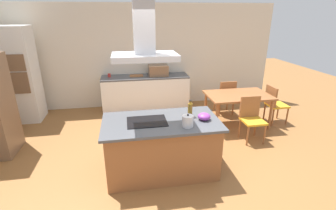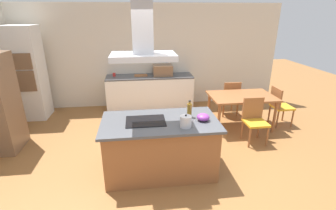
{
  "view_description": "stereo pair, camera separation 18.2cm",
  "coord_description": "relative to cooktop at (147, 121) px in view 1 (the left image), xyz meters",
  "views": [
    {
      "loc": [
        -0.5,
        -3.42,
        2.46
      ],
      "look_at": [
        0.18,
        0.4,
        1.0
      ],
      "focal_mm": 26.3,
      "sensor_mm": 36.0,
      "label": 1
    },
    {
      "loc": [
        -0.32,
        -3.44,
        2.46
      ],
      "look_at": [
        0.18,
        0.4,
        1.0
      ],
      "focal_mm": 26.3,
      "sensor_mm": 36.0,
      "label": 2
    }
  ],
  "objects": [
    {
      "name": "wall_back",
      "position": [
        0.22,
        3.25,
        0.44
      ],
      "size": [
        7.2,
        0.1,
        2.7
      ],
      "primitive_type": "cube",
      "color": "beige",
      "rests_on": "ground"
    },
    {
      "name": "countertop_microwave",
      "position": [
        0.57,
        2.88,
        0.13
      ],
      "size": [
        0.5,
        0.38,
        0.28
      ],
      "primitive_type": "cube",
      "color": "brown",
      "rests_on": "back_counter"
    },
    {
      "name": "chair_facing_back_wall",
      "position": [
        2.17,
        2.11,
        -0.4
      ],
      "size": [
        0.42,
        0.42,
        0.89
      ],
      "color": "gold",
      "rests_on": "ground"
    },
    {
      "name": "range_hood",
      "position": [
        0.0,
        0.0,
        1.2
      ],
      "size": [
        0.9,
        0.55,
        0.78
      ],
      "color": "#ADADB2"
    },
    {
      "name": "chair_at_right_end",
      "position": [
        3.09,
        1.45,
        -0.4
      ],
      "size": [
        0.42,
        0.42,
        0.89
      ],
      "color": "gold",
      "rests_on": "ground"
    },
    {
      "name": "back_counter",
      "position": [
        0.23,
        2.88,
        -0.46
      ],
      "size": [
        2.26,
        0.62,
        0.9
      ],
      "color": "white",
      "rests_on": "ground"
    },
    {
      "name": "tea_kettle",
      "position": [
        0.57,
        -0.26,
        0.08
      ],
      "size": [
        0.22,
        0.17,
        0.19
      ],
      "color": "silver",
      "rests_on": "kitchen_island"
    },
    {
      "name": "chair_facing_island",
      "position": [
        2.17,
        0.78,
        -0.4
      ],
      "size": [
        0.42,
        0.42,
        0.89
      ],
      "color": "gold",
      "rests_on": "ground"
    },
    {
      "name": "mixing_bowl",
      "position": [
        0.88,
        -0.08,
        0.05
      ],
      "size": [
        0.2,
        0.2,
        0.11
      ],
      "primitive_type": "ellipsoid",
      "color": "purple",
      "rests_on": "kitchen_island"
    },
    {
      "name": "olive_oil_bottle",
      "position": [
        0.7,
        0.1,
        0.11
      ],
      "size": [
        0.07,
        0.07,
        0.27
      ],
      "color": "olive",
      "rests_on": "kitchen_island"
    },
    {
      "name": "ground",
      "position": [
        0.22,
        1.5,
        -0.91
      ],
      "size": [
        16.0,
        16.0,
        0.0
      ],
      "primitive_type": "plane",
      "color": "#936033"
    },
    {
      "name": "wall_oven_stack",
      "position": [
        -2.68,
        2.65,
        0.2
      ],
      "size": [
        0.7,
        0.66,
        2.2
      ],
      "color": "white",
      "rests_on": "ground"
    },
    {
      "name": "dining_table",
      "position": [
        2.17,
        1.45,
        -0.24
      ],
      "size": [
        1.4,
        0.9,
        0.75
      ],
      "color": "#995B33",
      "rests_on": "ground"
    },
    {
      "name": "cooktop",
      "position": [
        0.0,
        0.0,
        0.0
      ],
      "size": [
        0.6,
        0.44,
        0.01
      ],
      "primitive_type": "cube",
      "color": "black",
      "rests_on": "kitchen_island"
    },
    {
      "name": "cutting_board",
      "position": [
        0.0,
        2.93,
        0.0
      ],
      "size": [
        0.34,
        0.24,
        0.02
      ],
      "primitive_type": "cube",
      "color": "#995B33",
      "rests_on": "back_counter"
    },
    {
      "name": "kitchen_island",
      "position": [
        0.22,
        0.0,
        -0.45
      ],
      "size": [
        1.8,
        0.99,
        0.9
      ],
      "color": "#995B33",
      "rests_on": "ground"
    },
    {
      "name": "coffee_mug_red",
      "position": [
        -0.69,
        2.94,
        0.04
      ],
      "size": [
        0.08,
        0.08,
        0.09
      ],
      "primitive_type": "cylinder",
      "color": "red",
      "rests_on": "back_counter"
    }
  ]
}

